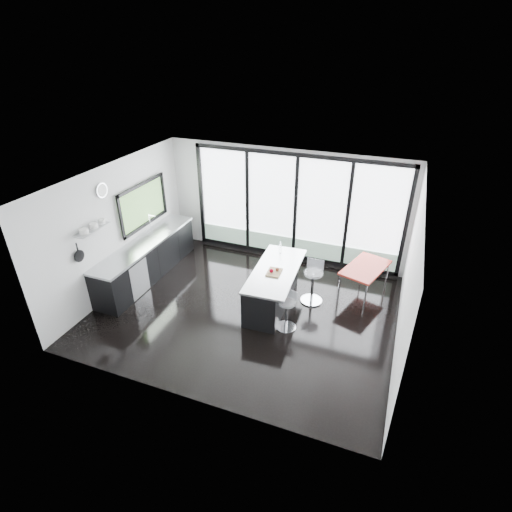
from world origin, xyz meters
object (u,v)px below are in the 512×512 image
at_px(bar_stool_far, 312,287).
at_px(island, 272,286).
at_px(red_table, 364,280).
at_px(bar_stool_near, 286,315).

bearing_deg(bar_stool_far, island, -157.23).
distance_m(island, red_table, 2.08).
bearing_deg(red_table, bar_stool_near, -124.35).
xyz_separation_m(island, red_table, (1.76, 1.09, -0.10)).
bearing_deg(island, red_table, 31.80).
relative_size(bar_stool_near, red_table, 0.51).
distance_m(island, bar_stool_near, 0.89).
height_order(island, red_table, island).
relative_size(island, bar_stool_near, 3.34).
height_order(island, bar_stool_far, island).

